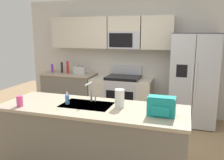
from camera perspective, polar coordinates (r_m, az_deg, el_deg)
The scene contains 15 objects.
ground_plane at distance 3.95m, azimuth -3.15°, elevation -16.80°, with size 9.00×9.00×0.00m, color #997A56.
kitchen_wall_unit at distance 5.52m, azimuth 3.07°, elevation 7.33°, with size 5.20×0.43×2.60m.
back_counter at distance 5.89m, azimuth -10.10°, elevation -2.65°, with size 1.24×0.63×0.90m.
range_oven at distance 5.42m, azimuth 2.28°, elevation -3.79°, with size 1.36×0.61×1.10m.
refrigerator at distance 5.06m, azimuth 18.86°, elevation 0.10°, with size 0.90×0.76×1.85m.
island_counter at distance 3.34m, azimuth -4.67°, elevation -13.61°, with size 2.49×0.88×0.90m.
toaster at distance 5.60m, azimuth -7.64°, elevation 2.33°, with size 0.28×0.16×0.18m.
pepper_mill at distance 5.87m, azimuth -11.88°, elevation 2.97°, with size 0.05×0.05×0.25m, color black.
bottle_purple at distance 5.97m, azimuth -14.10°, elevation 2.75°, with size 0.06×0.06×0.20m, color purple.
bottle_red at distance 5.76m, azimuth -10.55°, elevation 3.03°, with size 0.06×0.06×0.29m, color red.
sink_faucet at distance 3.34m, azimuth -5.08°, elevation -2.44°, with size 0.08×0.21×0.28m.
drink_cup_pink at distance 3.38m, azimuth -21.18°, elevation -4.69°, with size 0.08×0.08×0.26m.
soap_dispenser at distance 3.30m, azimuth -10.66°, elevation -4.55°, with size 0.06×0.06×0.17m.
paper_towel_roll at distance 3.10m, azimuth 1.82°, elevation -4.42°, with size 0.12×0.12×0.24m, color white.
backpack at distance 2.86m, azimuth 11.75°, elevation -6.04°, with size 0.32×0.22×0.23m.
Camera 1 is at (1.26, -3.24, 1.86)m, focal length 38.24 mm.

